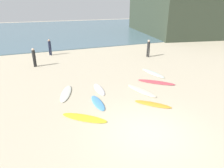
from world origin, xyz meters
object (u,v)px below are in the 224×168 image
object	(u,v)px
surfboard_1	(153,73)
beachgoer_far	(34,57)
surfboard_7	(98,103)
surfboard_6	(99,89)
surfboard_5	(141,91)
beachgoer_mid	(148,47)
surfboard_0	(156,82)
surfboard_2	(84,118)
surfboard_4	(153,104)
surfboard_3	(66,93)
beachgoer_near	(50,46)

from	to	relation	value
surfboard_1	beachgoer_far	xyz separation A→B (m)	(-8.57, 5.50, 0.86)
surfboard_7	beachgoer_far	xyz separation A→B (m)	(-2.95, 8.63, 0.86)
surfboard_6	surfboard_7	xyz separation A→B (m)	(-0.66, -1.75, 0.01)
surfboard_5	beachgoer_far	distance (m)	10.13
surfboard_6	beachgoer_mid	bearing A→B (deg)	42.90
surfboard_0	surfboard_2	world-z (taller)	surfboard_0
surfboard_1	surfboard_4	world-z (taller)	surfboard_1
surfboard_4	beachgoer_far	distance (m)	11.47
surfboard_3	surfboard_2	bearing A→B (deg)	-64.50
surfboard_1	surfboard_6	xyz separation A→B (m)	(-4.96, -1.38, -0.01)
surfboard_4	beachgoer_mid	world-z (taller)	beachgoer_mid
surfboard_2	surfboard_5	distance (m)	4.53
surfboard_0	surfboard_5	size ratio (longest dim) A/B	1.06
surfboard_1	surfboard_7	xyz separation A→B (m)	(-5.62, -3.13, -0.00)
surfboard_5	surfboard_6	world-z (taller)	surfboard_5
surfboard_7	surfboard_1	bearing A→B (deg)	29.99
surfboard_2	surfboard_6	size ratio (longest dim) A/B	1.19
surfboard_2	surfboard_3	bearing A→B (deg)	46.43
surfboard_5	beachgoer_far	xyz separation A→B (m)	(-6.03, 8.10, 0.86)
surfboard_1	surfboard_4	distance (m)	5.25
surfboard_0	surfboard_6	bearing A→B (deg)	128.41
surfboard_2	beachgoer_near	world-z (taller)	beachgoer_near
surfboard_7	surfboard_3	bearing A→B (deg)	127.63
surfboard_5	beachgoer_far	bearing A→B (deg)	-68.61
surfboard_2	surfboard_1	bearing A→B (deg)	-16.67
surfboard_5	beachgoer_near	xyz separation A→B (m)	(-4.33, 11.82, 0.90)
surfboard_3	beachgoer_mid	distance (m)	11.19
surfboard_6	surfboard_4	bearing A→B (deg)	-51.80
surfboard_1	beachgoer_near	size ratio (longest dim) A/B	1.49
surfboard_0	beachgoer_far	size ratio (longest dim) A/B	1.59
surfboard_5	beachgoer_near	distance (m)	12.62
surfboard_2	beachgoer_far	size ratio (longest dim) A/B	1.44
surfboard_6	beachgoer_far	bearing A→B (deg)	121.08
surfboard_4	surfboard_0	bearing A→B (deg)	8.79
surfboard_6	surfboard_7	world-z (taller)	surfboard_7
surfboard_0	surfboard_5	bearing A→B (deg)	160.47
surfboard_0	beachgoer_near	xyz separation A→B (m)	(-6.03, 10.95, 0.90)
surfboard_1	beachgoer_mid	bearing A→B (deg)	-124.79
surfboard_5	beachgoer_mid	bearing A→B (deg)	-139.45
surfboard_6	surfboard_7	size ratio (longest dim) A/B	1.03
surfboard_3	surfboard_7	xyz separation A→B (m)	(1.43, -1.92, -0.00)
surfboard_5	beachgoer_mid	size ratio (longest dim) A/B	1.40
surfboard_0	surfboard_6	distance (m)	4.13
surfboard_1	beachgoer_mid	world-z (taller)	beachgoer_mid
beachgoer_mid	surfboard_6	bearing A→B (deg)	108.80
surfboard_1	beachgoer_far	world-z (taller)	beachgoer_far
beachgoer_far	surfboard_4	bearing A→B (deg)	67.81
surfboard_6	surfboard_3	bearing A→B (deg)	178.85
surfboard_1	surfboard_6	world-z (taller)	surfboard_1
surfboard_2	surfboard_0	bearing A→B (deg)	-25.53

